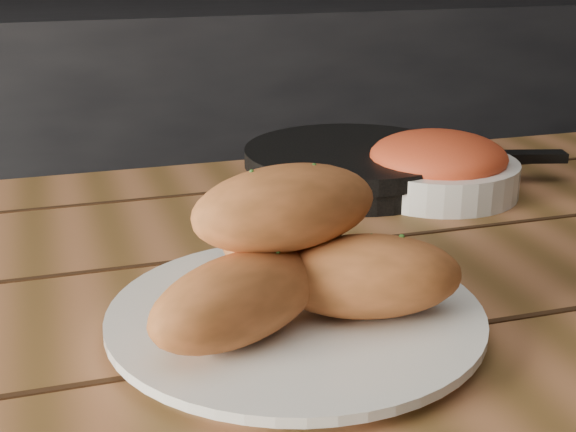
# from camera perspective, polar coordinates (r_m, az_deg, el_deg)

# --- Properties ---
(counter) EXTENTS (2.80, 0.60, 0.90)m
(counter) POSITION_cam_1_polar(r_m,az_deg,el_deg) (1.89, -17.06, 0.24)
(counter) COLOR black
(counter) RESTS_ON ground
(table) EXTENTS (1.58, 0.87, 0.75)m
(table) POSITION_cam_1_polar(r_m,az_deg,el_deg) (0.75, -0.98, -12.36)
(table) COLOR #955B37
(table) RESTS_ON ground
(plate) EXTENTS (0.30, 0.30, 0.02)m
(plate) POSITION_cam_1_polar(r_m,az_deg,el_deg) (0.64, 0.53, -7.34)
(plate) COLOR white
(plate) RESTS_ON table
(bread_rolls) EXTENTS (0.27, 0.23, 0.12)m
(bread_rolls) POSITION_cam_1_polar(r_m,az_deg,el_deg) (0.62, 0.16, -2.97)
(bread_rolls) COLOR #C96B37
(bread_rolls) RESTS_ON plate
(skillet) EXTENTS (0.40, 0.27, 0.05)m
(skillet) POSITION_cam_1_polar(r_m,az_deg,el_deg) (1.01, 4.70, 3.65)
(skillet) COLOR black
(skillet) RESTS_ON table
(bowl) EXTENTS (0.19, 0.19, 0.07)m
(bowl) POSITION_cam_1_polar(r_m,az_deg,el_deg) (0.98, 10.60, 3.48)
(bowl) COLOR white
(bowl) RESTS_ON table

